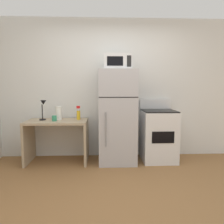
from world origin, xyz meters
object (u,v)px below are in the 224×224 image
paper_towel_roll (59,113)px  oven_range (158,135)px  coffee_mug (54,118)px  microwave (117,62)px  refrigerator (117,117)px  spray_bottle (78,114)px  desk_lamp (43,107)px  desk (57,133)px

paper_towel_roll → oven_range: oven_range is taller
coffee_mug → oven_range: bearing=2.7°
coffee_mug → microwave: 1.45m
refrigerator → oven_range: 0.83m
oven_range → spray_bottle: bearing=178.0°
coffee_mug → refrigerator: bearing=3.2°
desk_lamp → coffee_mug: (0.21, -0.10, -0.19)m
microwave → desk: bearing=178.0°
refrigerator → desk: bearing=179.1°
refrigerator → microwave: 0.94m
paper_towel_roll → oven_range: 1.84m
desk → desk_lamp: desk_lamp is taller
coffee_mug → paper_towel_roll: 0.18m
refrigerator → oven_range: bearing=2.2°
oven_range → coffee_mug: bearing=-177.3°
desk → paper_towel_roll: size_ratio=4.40×
spray_bottle → paper_towel_roll: spray_bottle is taller
desk_lamp → spray_bottle: 0.63m
desk_lamp → refrigerator: bearing=-1.7°
paper_towel_roll → oven_range: size_ratio=0.22×
paper_towel_roll → oven_range: (1.80, -0.06, -0.40)m
microwave → desk_lamp: bearing=177.3°
desk_lamp → paper_towel_roll: size_ratio=1.47×
microwave → spray_bottle: bearing=171.8°
coffee_mug → spray_bottle: size_ratio=0.38×
desk → desk_lamp: 0.53m
microwave → paper_towel_roll: bearing=173.8°
oven_range → desk_lamp: bearing=179.7°
desk_lamp → coffee_mug: size_ratio=3.72×
spray_bottle → microwave: microwave is taller
coffee_mug → refrigerator: (1.09, 0.06, 0.01)m
refrigerator → desk_lamp: bearing=178.3°
desk → spray_bottle: size_ratio=4.24×
desk_lamp → refrigerator: 1.31m
spray_bottle → paper_towel_roll: size_ratio=1.04×
coffee_mug → microwave: size_ratio=0.21×
spray_bottle → refrigerator: bearing=-6.5°
paper_towel_roll → spray_bottle: bearing=-2.4°
coffee_mug → oven_range: size_ratio=0.09×
desk → oven_range: size_ratio=0.96×
oven_range → desk: bearing=-179.6°
desk_lamp → microwave: size_ratio=0.77×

